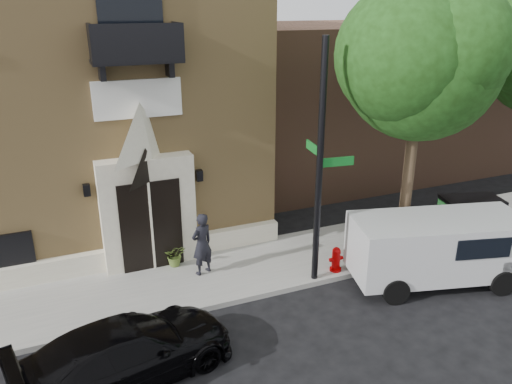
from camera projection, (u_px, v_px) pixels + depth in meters
ground at (215, 310)px, 12.57m from camera, size 120.00×120.00×0.00m
sidewalk at (232, 272)px, 14.20m from camera, size 42.00×3.00×0.15m
church at (52, 86)px, 16.71m from camera, size 12.20×11.01×9.30m
neighbour_building at (396, 94)px, 23.50m from camera, size 18.00×8.00×6.40m
street_tree_left at (425, 60)px, 12.94m from camera, size 4.97×4.38×7.77m
black_sedan at (127, 352)px, 10.08m from camera, size 4.76×2.77×1.30m
cargo_van at (443, 247)px, 13.51m from camera, size 4.94×2.93×1.89m
street_sign at (320, 166)px, 12.62m from camera, size 1.01×1.07×6.40m
fire_hydrant at (336, 259)px, 14.00m from camera, size 0.41×0.33×0.72m
dumpster at (470, 215)px, 16.24m from camera, size 2.05×1.48×1.21m
planter at (175, 255)px, 14.29m from camera, size 0.65×0.58×0.67m
pedestrian_near at (202, 244)px, 13.68m from camera, size 0.77×0.64×1.80m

